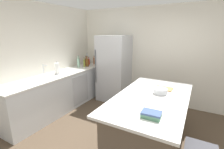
{
  "coord_description": "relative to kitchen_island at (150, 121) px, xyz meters",
  "views": [
    {
      "loc": [
        0.92,
        -2.13,
        1.94
      ],
      "look_at": [
        -0.78,
        0.95,
        1.0
      ],
      "focal_mm": 25.73,
      "sensor_mm": 36.0,
      "label": 1
    }
  ],
  "objects": [
    {
      "name": "cutting_board",
      "position": [
        0.1,
        0.46,
        0.46
      ],
      "size": [
        0.31,
        0.23,
        0.02
      ],
      "color": "#9E7042",
      "rests_on": "kitchen_island"
    },
    {
      "name": "vinegar_bottle",
      "position": [
        -2.33,
        1.7,
        0.58
      ],
      "size": [
        0.05,
        0.05,
        0.27
      ],
      "color": "#994C23",
      "rests_on": "counter_run_left"
    },
    {
      "name": "syrup_bottle",
      "position": [
        -2.43,
        1.41,
        0.58
      ],
      "size": [
        0.07,
        0.07,
        0.3
      ],
      "color": "#5B3319",
      "rests_on": "counter_run_left"
    },
    {
      "name": "ground_plane",
      "position": [
        -0.32,
        -0.31,
        -0.47
      ],
      "size": [
        7.2,
        7.2,
        0.0
      ],
      "primitive_type": "plane",
      "color": "#4C3D2D"
    },
    {
      "name": "sink_faucet",
      "position": [
        -2.44,
        -0.1,
        0.63
      ],
      "size": [
        0.15,
        0.05,
        0.3
      ],
      "color": "silver",
      "rests_on": "counter_run_left"
    },
    {
      "name": "gin_bottle",
      "position": [
        -2.47,
        1.12,
        0.61
      ],
      "size": [
        0.08,
        0.08,
        0.34
      ],
      "color": "#8CB79E",
      "rests_on": "counter_run_left"
    },
    {
      "name": "hot_sauce_bottle",
      "position": [
        -2.46,
        1.59,
        0.56
      ],
      "size": [
        0.05,
        0.05,
        0.24
      ],
      "color": "red",
      "rests_on": "counter_run_left"
    },
    {
      "name": "wall_left",
      "position": [
        -2.77,
        -0.31,
        0.83
      ],
      "size": [
        0.1,
        6.0,
        2.6
      ],
      "primitive_type": "cube",
      "color": "silver",
      "rests_on": "ground_plane"
    },
    {
      "name": "cookbook_stack",
      "position": [
        0.17,
        -0.66,
        0.49
      ],
      "size": [
        0.24,
        0.18,
        0.08
      ],
      "color": "#4C7F60",
      "rests_on": "kitchen_island"
    },
    {
      "name": "soda_bottle",
      "position": [
        -2.46,
        1.51,
        0.61
      ],
      "size": [
        0.07,
        0.07,
        0.38
      ],
      "color": "silver",
      "rests_on": "counter_run_left"
    },
    {
      "name": "kitchen_island",
      "position": [
        0.0,
        0.0,
        0.0
      ],
      "size": [
        1.09,
        2.02,
        0.92
      ],
      "color": "brown",
      "rests_on": "ground_plane"
    },
    {
      "name": "olive_oil_bottle",
      "position": [
        -2.34,
        1.22,
        0.58
      ],
      "size": [
        0.05,
        0.05,
        0.29
      ],
      "color": "olive",
      "rests_on": "counter_run_left"
    },
    {
      "name": "counter_run_left",
      "position": [
        -2.4,
        0.31,
        0.0
      ],
      "size": [
        0.67,
        2.99,
        0.94
      ],
      "color": "silver",
      "rests_on": "ground_plane"
    },
    {
      "name": "whiskey_bottle",
      "position": [
        -2.31,
        1.31,
        0.59
      ],
      "size": [
        0.09,
        0.09,
        0.32
      ],
      "color": "brown",
      "rests_on": "counter_run_left"
    },
    {
      "name": "paper_towel_roll",
      "position": [
        -2.42,
        0.26,
        0.6
      ],
      "size": [
        0.14,
        0.14,
        0.31
      ],
      "color": "gray",
      "rests_on": "counter_run_left"
    },
    {
      "name": "mixing_bowl",
      "position": [
        0.09,
        0.2,
        0.5
      ],
      "size": [
        0.23,
        0.23,
        0.09
      ],
      "color": "#B2B5BA",
      "rests_on": "kitchen_island"
    },
    {
      "name": "wall_rear",
      "position": [
        -0.32,
        1.94,
        0.83
      ],
      "size": [
        6.0,
        0.1,
        2.6
      ],
      "primitive_type": "cube",
      "color": "silver",
      "rests_on": "ground_plane"
    },
    {
      "name": "refrigerator",
      "position": [
        -1.52,
        1.52,
        0.46
      ],
      "size": [
        0.81,
        0.77,
        1.85
      ],
      "color": "#B7BABF",
      "rests_on": "ground_plane"
    }
  ]
}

